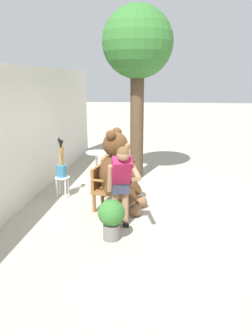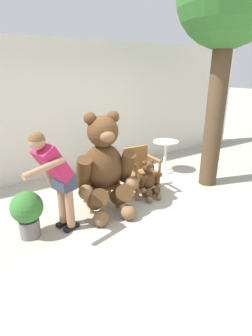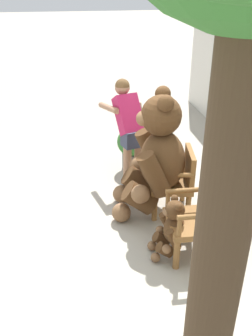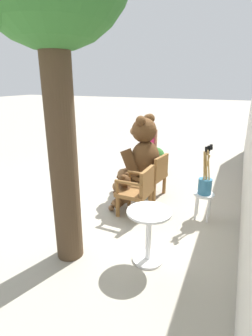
{
  "view_description": "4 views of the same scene",
  "coord_description": "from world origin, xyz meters",
  "px_view_note": "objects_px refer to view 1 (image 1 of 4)",
  "views": [
    {
      "loc": [
        -6.51,
        -0.55,
        2.54
      ],
      "look_at": [
        -0.26,
        0.24,
        0.82
      ],
      "focal_mm": 35.0,
      "sensor_mm": 36.0,
      "label": 1
    },
    {
      "loc": [
        -2.25,
        -3.08,
        2.2
      ],
      "look_at": [
        -0.07,
        0.34,
        0.68
      ],
      "focal_mm": 28.0,
      "sensor_mm": 36.0,
      "label": 2
    },
    {
      "loc": [
        3.58,
        -0.66,
        2.8
      ],
      "look_at": [
        -0.37,
        -0.01,
        0.71
      ],
      "focal_mm": 40.0,
      "sensor_mm": 36.0,
      "label": 3
    },
    {
      "loc": [
        4.31,
        2.13,
        2.25
      ],
      "look_at": [
        0.04,
        0.25,
        0.68
      ],
      "focal_mm": 28.0,
      "sensor_mm": 36.0,
      "label": 4
    }
  ],
  "objects_px": {
    "wooden_chair_right": "(112,175)",
    "person_visitor": "(121,179)",
    "brush_bucket": "(61,168)",
    "wooden_chair_left": "(105,187)",
    "teddy_bear_large": "(118,171)",
    "round_side_table": "(97,162)",
    "white_stool": "(62,181)",
    "patio_tree": "(140,48)",
    "teddy_bear_small": "(124,180)",
    "potted_plant": "(111,216)"
  },
  "relations": [
    {
      "from": "person_visitor",
      "to": "round_side_table",
      "type": "height_order",
      "value": "person_visitor"
    },
    {
      "from": "white_stool",
      "to": "patio_tree",
      "type": "distance_m",
      "value": 3.74
    },
    {
      "from": "brush_bucket",
      "to": "patio_tree",
      "type": "xyz_separation_m",
      "value": [
        1.79,
        -1.53,
        2.6
      ]
    },
    {
      "from": "teddy_bear_small",
      "to": "round_side_table",
      "type": "distance_m",
      "value": 1.42
    },
    {
      "from": "patio_tree",
      "to": "potted_plant",
      "type": "relative_size",
      "value": 6.26
    },
    {
      "from": "teddy_bear_small",
      "to": "white_stool",
      "type": "relative_size",
      "value": 1.56
    },
    {
      "from": "person_visitor",
      "to": "wooden_chair_left",
      "type": "bearing_deg",
      "value": 27.26
    },
    {
      "from": "wooden_chair_left",
      "to": "wooden_chair_right",
      "type": "xyz_separation_m",
      "value": [
        0.85,
        0.0,
        0.0
      ]
    },
    {
      "from": "wooden_chair_right",
      "to": "teddy_bear_small",
      "type": "height_order",
      "value": "wooden_chair_right"
    },
    {
      "from": "wooden_chair_right",
      "to": "person_visitor",
      "type": "distance_m",
      "value": 1.84
    },
    {
      "from": "brush_bucket",
      "to": "potted_plant",
      "type": "distance_m",
      "value": 2.34
    },
    {
      "from": "brush_bucket",
      "to": "round_side_table",
      "type": "xyz_separation_m",
      "value": [
        1.41,
        -0.48,
        -0.22
      ]
    },
    {
      "from": "person_visitor",
      "to": "brush_bucket",
      "type": "relative_size",
      "value": 1.77
    },
    {
      "from": "round_side_table",
      "to": "patio_tree",
      "type": "bearing_deg",
      "value": -70.2
    },
    {
      "from": "white_stool",
      "to": "round_side_table",
      "type": "distance_m",
      "value": 1.5
    },
    {
      "from": "wooden_chair_left",
      "to": "wooden_chair_right",
      "type": "height_order",
      "value": "same"
    },
    {
      "from": "teddy_bear_large",
      "to": "round_side_table",
      "type": "height_order",
      "value": "teddy_bear_large"
    },
    {
      "from": "wooden_chair_right",
      "to": "brush_bucket",
      "type": "xyz_separation_m",
      "value": [
        -0.29,
        1.07,
        0.2
      ]
    },
    {
      "from": "teddy_bear_large",
      "to": "white_stool",
      "type": "relative_size",
      "value": 3.54
    },
    {
      "from": "wooden_chair_right",
      "to": "teddy_bear_small",
      "type": "relative_size",
      "value": 1.2
    },
    {
      "from": "white_stool",
      "to": "round_side_table",
      "type": "relative_size",
      "value": 0.64
    },
    {
      "from": "white_stool",
      "to": "potted_plant",
      "type": "distance_m",
      "value": 2.32
    },
    {
      "from": "teddy_bear_large",
      "to": "round_side_table",
      "type": "relative_size",
      "value": 2.26
    },
    {
      "from": "wooden_chair_left",
      "to": "person_visitor",
      "type": "bearing_deg",
      "value": -152.74
    },
    {
      "from": "wooden_chair_left",
      "to": "teddy_bear_large",
      "type": "relative_size",
      "value": 0.53
    },
    {
      "from": "teddy_bear_large",
      "to": "patio_tree",
      "type": "height_order",
      "value": "patio_tree"
    },
    {
      "from": "person_visitor",
      "to": "wooden_chair_right",
      "type": "bearing_deg",
      "value": 14.65
    },
    {
      "from": "wooden_chair_right",
      "to": "teddy_bear_large",
      "type": "distance_m",
      "value": 0.98
    },
    {
      "from": "patio_tree",
      "to": "brush_bucket",
      "type": "bearing_deg",
      "value": 139.44
    },
    {
      "from": "person_visitor",
      "to": "brush_bucket",
      "type": "bearing_deg",
      "value": 46.54
    },
    {
      "from": "teddy_bear_large",
      "to": "brush_bucket",
      "type": "relative_size",
      "value": 1.91
    },
    {
      "from": "brush_bucket",
      "to": "person_visitor",
      "type": "bearing_deg",
      "value": -133.46
    },
    {
      "from": "person_visitor",
      "to": "round_side_table",
      "type": "xyz_separation_m",
      "value": [
        2.85,
        1.04,
        -0.45
      ]
    },
    {
      "from": "brush_bucket",
      "to": "potted_plant",
      "type": "height_order",
      "value": "brush_bucket"
    },
    {
      "from": "teddy_bear_small",
      "to": "potted_plant",
      "type": "distance_m",
      "value": 2.13
    },
    {
      "from": "person_visitor",
      "to": "round_side_table",
      "type": "bearing_deg",
      "value": 20.02
    },
    {
      "from": "white_stool",
      "to": "teddy_bear_large",
      "type": "bearing_deg",
      "value": -113.68
    },
    {
      "from": "teddy_bear_small",
      "to": "round_side_table",
      "type": "bearing_deg",
      "value": 37.64
    },
    {
      "from": "patio_tree",
      "to": "person_visitor",
      "type": "bearing_deg",
      "value": 179.87
    },
    {
      "from": "white_stool",
      "to": "teddy_bear_small",
      "type": "bearing_deg",
      "value": -77.96
    },
    {
      "from": "wooden_chair_right",
      "to": "white_stool",
      "type": "height_order",
      "value": "wooden_chair_right"
    },
    {
      "from": "wooden_chair_left",
      "to": "teddy_bear_large",
      "type": "xyz_separation_m",
      "value": [
        -0.02,
        -0.27,
        0.34
      ]
    },
    {
      "from": "patio_tree",
      "to": "potted_plant",
      "type": "height_order",
      "value": "patio_tree"
    },
    {
      "from": "wooden_chair_right",
      "to": "patio_tree",
      "type": "distance_m",
      "value": 3.21
    },
    {
      "from": "person_visitor",
      "to": "white_stool",
      "type": "bearing_deg",
      "value": 46.61
    },
    {
      "from": "teddy_bear_large",
      "to": "brush_bucket",
      "type": "height_order",
      "value": "teddy_bear_large"
    },
    {
      "from": "wooden_chair_right",
      "to": "wooden_chair_left",
      "type": "bearing_deg",
      "value": -179.95
    },
    {
      "from": "wooden_chair_left",
      "to": "round_side_table",
      "type": "distance_m",
      "value": 2.06
    },
    {
      "from": "teddy_bear_small",
      "to": "wooden_chair_right",
      "type": "bearing_deg",
      "value": 89.37
    },
    {
      "from": "wooden_chair_left",
      "to": "patio_tree",
      "type": "distance_m",
      "value": 3.68
    }
  ]
}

